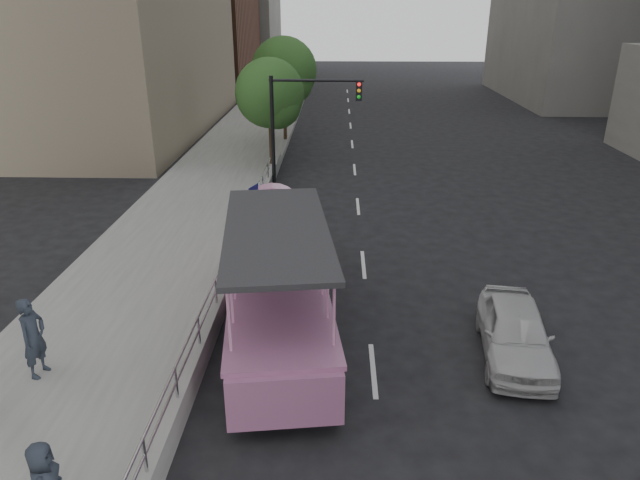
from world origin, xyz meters
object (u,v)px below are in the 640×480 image
duck_boat (277,279)px  traffic_signal (298,115)px  street_tree_near (271,96)px  street_tree_far (285,73)px  pedestrian_near (34,337)px  parking_sign (255,217)px  car (515,332)px

duck_boat → traffic_signal: size_ratio=1.89×
street_tree_near → street_tree_far: street_tree_far is taller
pedestrian_near → street_tree_far: 25.16m
duck_boat → traffic_signal: traffic_signal is taller
duck_boat → street_tree_near: (-1.79, 15.52, 2.64)m
duck_boat → pedestrian_near: duck_boat is taller
parking_sign → street_tree_near: street_tree_near is taller
duck_boat → street_tree_far: (-1.59, 21.52, 3.12)m
street_tree_near → pedestrian_near: bearing=-100.0°
car → parking_sign: (-7.05, 5.06, 1.07)m
car → street_tree_far: bearing=115.7°
duck_boat → parking_sign: 3.59m
duck_boat → pedestrian_near: 6.01m
pedestrian_near → car: bearing=-72.2°
car → street_tree_near: bearing=122.0°
parking_sign → traffic_signal: (0.86, 8.71, 1.75)m
pedestrian_near → traffic_signal: traffic_signal is taller
traffic_signal → street_tree_far: bearing=98.4°
duck_boat → traffic_signal: (-0.19, 12.09, 2.32)m
parking_sign → street_tree_far: 18.32m
duck_boat → pedestrian_near: (-5.09, -3.20, 0.07)m
car → parking_sign: bearing=152.0°
duck_boat → parking_sign: (-1.05, 3.38, 0.56)m
car → pedestrian_near: 11.21m
duck_boat → street_tree_far: street_tree_far is taller
pedestrian_near → street_tree_near: bearing=-0.1°
pedestrian_near → parking_sign: size_ratio=0.69×
duck_boat → car: bearing=-15.6°
street_tree_far → duck_boat: bearing=-85.8°
pedestrian_near → street_tree_near: (3.30, 18.72, 2.57)m
duck_boat → parking_sign: duck_boat is taller
traffic_signal → car: bearing=-65.8°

